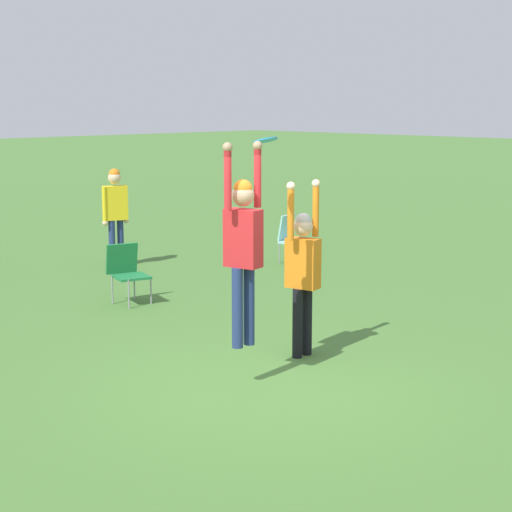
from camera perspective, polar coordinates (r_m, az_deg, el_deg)
ground_plane at (r=9.47m, az=0.54°, el=-8.58°), size 120.00×120.00×0.00m
person_jumping at (r=9.07m, az=-0.87°, el=1.15°), size 0.54×0.42×2.21m
person_defending at (r=10.24m, az=3.14°, el=-0.56°), size 0.55×0.43×2.14m
frisbee at (r=9.32m, az=0.63°, el=7.72°), size 0.27×0.26×0.08m
camping_chair_3 at (r=16.41m, az=2.32°, el=1.38°), size 0.58×0.62×0.92m
camping_chair_4 at (r=13.23m, az=-8.60°, el=-0.86°), size 0.61×0.66×0.92m
person_spectator_near at (r=16.08m, az=-9.36°, el=3.22°), size 0.58×0.34×1.85m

